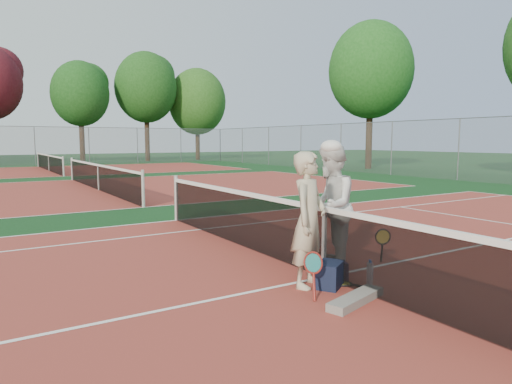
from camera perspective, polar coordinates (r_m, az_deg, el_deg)
ground at (r=6.67m, az=8.43°, el=-10.52°), size 130.00×130.00×0.00m
court_main at (r=6.67m, az=8.43°, el=-10.49°), size 23.77×10.97×0.01m
court_far_a at (r=18.91m, az=-19.05°, el=0.23°), size 23.77×10.97×0.01m
court_far_b at (r=32.17m, az=-24.45°, el=2.44°), size 23.77×10.97×0.01m
net_main at (r=6.54m, az=8.51°, el=-6.24°), size 0.10×10.98×1.02m
net_far_a at (r=18.86m, az=-19.10°, el=1.76°), size 0.10×10.98×1.02m
net_far_b at (r=32.15m, az=-24.49°, el=3.34°), size 0.10×10.98×1.02m
fence_back at (r=39.07m, az=-25.91°, el=5.18°), size 32.00×0.06×3.00m
fence_right at (r=23.25m, az=28.28°, el=4.61°), size 0.06×54.50×3.00m
player_a at (r=6.07m, az=6.62°, el=-3.45°), size 0.78×0.70×1.80m
player_b at (r=7.06m, az=9.26°, el=-1.74°), size 1.15×1.15×1.88m
racket_red at (r=5.84m, az=7.14°, el=-10.19°), size 0.40×0.41×0.54m
racket_black_held at (r=7.43m, az=15.54°, el=-6.63°), size 0.36×0.36×0.57m
racket_spare at (r=6.40m, az=10.65°, el=-11.16°), size 0.53×0.66×0.03m
sports_bag_navy at (r=6.22m, az=9.18°, el=-10.17°), size 0.52×0.48×0.34m
sports_bag_purple at (r=6.57m, az=9.91°, el=-9.69°), size 0.36×0.31×0.25m
net_cover_canvas at (r=5.73m, az=12.38°, el=-12.94°), size 1.00×0.49×0.10m
water_bottle at (r=6.44m, az=14.04°, el=-9.86°), size 0.09×0.09×0.30m
tree_back_3 at (r=42.53m, az=-21.13°, el=11.37°), size 4.82×4.82×8.69m
tree_back_4 at (r=44.60m, az=-13.61°, el=12.57°), size 5.68×5.68×10.11m
tree_back_5 at (r=46.77m, az=-7.38°, el=11.12°), size 5.72×5.72×9.08m
tree_right_1 at (r=32.79m, az=14.16°, el=14.53°), size 5.67×5.67×9.93m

